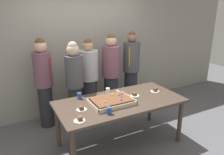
# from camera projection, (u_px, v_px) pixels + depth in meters

# --- Properties ---
(ground_plane) EXTENTS (12.00, 12.00, 0.00)m
(ground_plane) POSITION_uv_depth(u_px,v_px,m) (120.00, 143.00, 3.64)
(ground_plane) COLOR #5B5B60
(interior_back_panel) EXTENTS (8.00, 0.12, 3.00)m
(interior_back_panel) POSITION_uv_depth(u_px,v_px,m) (82.00, 41.00, 4.52)
(interior_back_panel) COLOR #9E998E
(interior_back_panel) RESTS_ON ground_plane
(party_table) EXTENTS (2.00, 0.96, 0.78)m
(party_table) POSITION_uv_depth(u_px,v_px,m) (120.00, 105.00, 3.43)
(party_table) COLOR #47382D
(party_table) RESTS_ON ground_plane
(sheet_cake) EXTENTS (0.64, 0.47, 0.10)m
(sheet_cake) POSITION_uv_depth(u_px,v_px,m) (111.00, 101.00, 3.29)
(sheet_cake) COLOR beige
(sheet_cake) RESTS_ON party_table
(plated_slice_near_left) EXTENTS (0.15, 0.15, 0.06)m
(plated_slice_near_left) POSITION_uv_depth(u_px,v_px,m) (80.00, 120.00, 2.79)
(plated_slice_near_left) COLOR white
(plated_slice_near_left) RESTS_ON party_table
(plated_slice_near_right) EXTENTS (0.15, 0.15, 0.06)m
(plated_slice_near_right) POSITION_uv_depth(u_px,v_px,m) (81.00, 109.00, 3.08)
(plated_slice_near_right) COLOR white
(plated_slice_near_right) RESTS_ON party_table
(plated_slice_far_left) EXTENTS (0.15, 0.15, 0.07)m
(plated_slice_far_left) POSITION_uv_depth(u_px,v_px,m) (155.00, 91.00, 3.75)
(plated_slice_far_left) COLOR white
(plated_slice_far_left) RESTS_ON party_table
(plated_slice_far_right) EXTENTS (0.15, 0.15, 0.06)m
(plated_slice_far_right) POSITION_uv_depth(u_px,v_px,m) (135.00, 95.00, 3.57)
(plated_slice_far_right) COLOR white
(plated_slice_far_right) RESTS_ON party_table
(drink_cup_nearest) EXTENTS (0.07, 0.07, 0.10)m
(drink_cup_nearest) POSITION_uv_depth(u_px,v_px,m) (108.00, 91.00, 3.66)
(drink_cup_nearest) COLOR white
(drink_cup_nearest) RESTS_ON party_table
(drink_cup_middle) EXTENTS (0.07, 0.07, 0.10)m
(drink_cup_middle) POSITION_uv_depth(u_px,v_px,m) (79.00, 96.00, 3.46)
(drink_cup_middle) COLOR #2D5199
(drink_cup_middle) RESTS_ON party_table
(drink_cup_far_end) EXTENTS (0.07, 0.07, 0.10)m
(drink_cup_far_end) POSITION_uv_depth(u_px,v_px,m) (109.00, 111.00, 2.96)
(drink_cup_far_end) COLOR #2D5199
(drink_cup_far_end) RESTS_ON party_table
(cake_server_utensil) EXTENTS (0.03, 0.20, 0.01)m
(cake_server_utensil) POSITION_uv_depth(u_px,v_px,m) (119.00, 92.00, 3.74)
(cake_server_utensil) COLOR silver
(cake_server_utensil) RESTS_ON party_table
(person_serving_front) EXTENTS (0.36, 0.36, 1.70)m
(person_serving_front) POSITION_uv_depth(u_px,v_px,m) (111.00, 75.00, 4.36)
(person_serving_front) COLOR #28282D
(person_serving_front) RESTS_ON ground_plane
(person_green_shirt_behind) EXTENTS (0.31, 0.31, 1.64)m
(person_green_shirt_behind) POSITION_uv_depth(u_px,v_px,m) (75.00, 85.00, 3.82)
(person_green_shirt_behind) COLOR #28282D
(person_green_shirt_behind) RESTS_ON ground_plane
(person_striped_tie_right) EXTENTS (0.35, 0.35, 1.72)m
(person_striped_tie_right) POSITION_uv_depth(u_px,v_px,m) (131.00, 71.00, 4.64)
(person_striped_tie_right) COLOR #28282D
(person_striped_tie_right) RESTS_ON ground_plane
(person_far_right_suit) EXTENTS (0.37, 0.37, 1.63)m
(person_far_right_suit) POSITION_uv_depth(u_px,v_px,m) (89.00, 80.00, 4.21)
(person_far_right_suit) COLOR #28282D
(person_far_right_suit) RESTS_ON ground_plane
(person_left_edge_reaching) EXTENTS (0.32, 0.32, 1.68)m
(person_left_edge_reaching) POSITION_uv_depth(u_px,v_px,m) (44.00, 82.00, 3.93)
(person_left_edge_reaching) COLOR #28282D
(person_left_edge_reaching) RESTS_ON ground_plane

